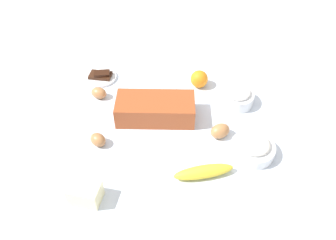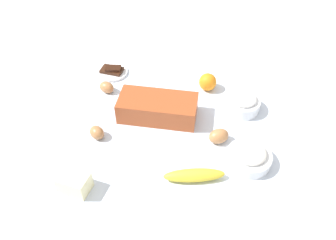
{
  "view_description": "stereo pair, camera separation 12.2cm",
  "coord_description": "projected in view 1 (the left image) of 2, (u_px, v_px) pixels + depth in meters",
  "views": [
    {
      "loc": [
        -0.02,
        -0.87,
        0.89
      ],
      "look_at": [
        0.0,
        0.0,
        0.04
      ],
      "focal_mm": 37.47,
      "sensor_mm": 36.0,
      "label": 1
    },
    {
      "loc": [
        0.1,
        -0.87,
        0.89
      ],
      "look_at": [
        0.0,
        0.0,
        0.04
      ],
      "focal_mm": 37.47,
      "sensor_mm": 36.0,
      "label": 2
    }
  ],
  "objects": [
    {
      "name": "banana",
      "position": [
        204.0,
        172.0,
        1.08
      ],
      "size": [
        0.19,
        0.08,
        0.04
      ],
      "primitive_type": "ellipsoid",
      "rotation": [
        0.0,
        0.0,
        0.17
      ],
      "color": "yellow",
      "rests_on": "ground_plane"
    },
    {
      "name": "butter_block",
      "position": [
        85.0,
        193.0,
        1.01
      ],
      "size": [
        0.1,
        0.08,
        0.06
      ],
      "primitive_type": "cube",
      "rotation": [
        0.0,
        0.0,
        -0.24
      ],
      "color": "#F4EDB2",
      "rests_on": "ground_plane"
    },
    {
      "name": "ground_plane",
      "position": [
        168.0,
        130.0,
        1.25
      ],
      "size": [
        2.4,
        2.4,
        0.02
      ],
      "primitive_type": "cube",
      "color": "silver"
    },
    {
      "name": "chocolate_plate",
      "position": [
        101.0,
        76.0,
        1.44
      ],
      "size": [
        0.13,
        0.13,
        0.03
      ],
      "color": "white",
      "rests_on": "ground_plane"
    },
    {
      "name": "egg_near_butter",
      "position": [
        220.0,
        131.0,
        1.2
      ],
      "size": [
        0.09,
        0.08,
        0.05
      ],
      "primitive_type": "ellipsoid",
      "rotation": [
        0.0,
        1.57,
        0.45
      ],
      "color": "#B27849",
      "rests_on": "ground_plane"
    },
    {
      "name": "flour_bowl",
      "position": [
        253.0,
        147.0,
        1.14
      ],
      "size": [
        0.15,
        0.15,
        0.06
      ],
      "color": "white",
      "rests_on": "ground_plane"
    },
    {
      "name": "egg_loose",
      "position": [
        98.0,
        140.0,
        1.17
      ],
      "size": [
        0.07,
        0.07,
        0.04
      ],
      "primitive_type": "ellipsoid",
      "rotation": [
        0.0,
        1.57,
        5.55
      ],
      "color": "#A56F43",
      "rests_on": "ground_plane"
    },
    {
      "name": "sugar_bowl",
      "position": [
        237.0,
        96.0,
        1.32
      ],
      "size": [
        0.13,
        0.13,
        0.07
      ],
      "color": "white",
      "rests_on": "ground_plane"
    },
    {
      "name": "loaf_pan",
      "position": [
        155.0,
        109.0,
        1.26
      ],
      "size": [
        0.29,
        0.14,
        0.08
      ],
      "rotation": [
        0.0,
        0.0,
        -0.05
      ],
      "color": "#9E4723",
      "rests_on": "ground_plane"
    },
    {
      "name": "orange_fruit",
      "position": [
        199.0,
        79.0,
        1.39
      ],
      "size": [
        0.07,
        0.07,
        0.07
      ],
      "primitive_type": "sphere",
      "color": "orange",
      "rests_on": "ground_plane"
    },
    {
      "name": "egg_beside_bowl",
      "position": [
        99.0,
        93.0,
        1.35
      ],
      "size": [
        0.07,
        0.06,
        0.04
      ],
      "primitive_type": "ellipsoid",
      "rotation": [
        0.0,
        1.57,
        2.74
      ],
      "color": "#AA7345",
      "rests_on": "ground_plane"
    }
  ]
}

